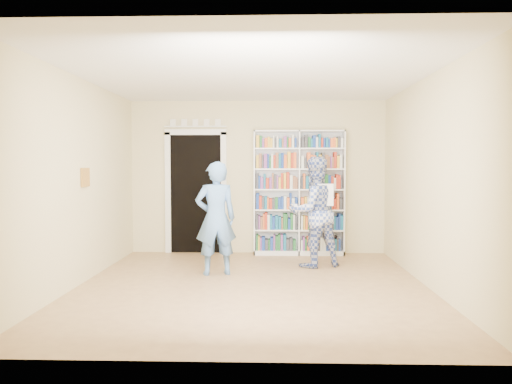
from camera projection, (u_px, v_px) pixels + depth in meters
floor at (252, 286)px, 6.44m from camera, size 5.00×5.00×0.00m
ceiling at (252, 75)px, 6.30m from camera, size 5.00×5.00×0.00m
wall_back at (258, 177)px, 8.86m from camera, size 4.50×0.00×4.50m
wall_left at (78, 182)px, 6.44m from camera, size 0.00×5.00×5.00m
wall_right at (430, 182)px, 6.29m from camera, size 0.00×5.00×5.00m
bookshelf at (299, 192)px, 8.70m from camera, size 1.57×0.30×2.17m
doorway at (196, 187)px, 8.88m from camera, size 1.10×0.08×2.43m
wall_art at (85, 177)px, 6.63m from camera, size 0.03×0.25×0.25m
man_blue at (216, 218)px, 7.09m from camera, size 0.67×0.53×1.61m
man_plaid at (314, 212)px, 7.65m from camera, size 1.00×0.90×1.69m
paper_sheet at (326, 195)px, 7.46m from camera, size 0.24×0.02×0.33m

